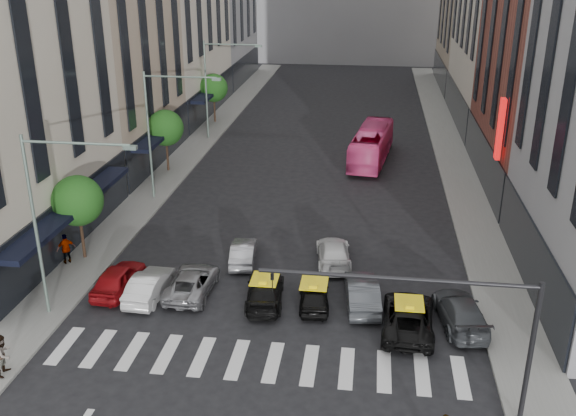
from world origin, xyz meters
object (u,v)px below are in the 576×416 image
at_px(car_red, 119,278).
at_px(pedestrian_far, 66,249).
at_px(taxi_center, 314,295).
at_px(bus, 372,145).
at_px(streetlamp_mid, 161,119).
at_px(pedestrian_near, 3,354).
at_px(car_white_front, 150,285).
at_px(streetlamp_near, 51,204).
at_px(streetlamp_far, 216,77).
at_px(taxi_left, 265,291).

height_order(car_red, pedestrian_far, pedestrian_far).
bearing_deg(taxi_center, bus, -101.94).
height_order(taxi_center, bus, bus).
distance_m(streetlamp_mid, pedestrian_near, 21.48).
distance_m(taxi_center, pedestrian_near, 14.39).
distance_m(streetlamp_mid, taxi_center, 18.76).
bearing_deg(car_red, car_white_front, 168.57).
xyz_separation_m(streetlamp_near, taxi_center, (11.94, 2.53, -5.28)).
xyz_separation_m(streetlamp_far, taxi_center, (11.94, -29.47, -5.28)).
distance_m(car_red, car_white_front, 1.89).
relative_size(streetlamp_far, pedestrian_far, 5.09).
bearing_deg(streetlamp_far, streetlamp_near, -90.00).
relative_size(car_white_front, bus, 0.40).
bearing_deg(pedestrian_far, taxi_center, 128.99).
xyz_separation_m(car_red, car_white_front, (1.84, -0.45, -0.04)).
distance_m(car_white_front, pedestrian_near, 8.16).
distance_m(taxi_left, pedestrian_far, 12.13).
distance_m(streetlamp_near, car_white_front, 6.66).
relative_size(streetlamp_near, pedestrian_near, 4.87).
height_order(car_red, bus, bus).
bearing_deg(streetlamp_mid, taxi_left, -54.98).
xyz_separation_m(streetlamp_mid, car_red, (1.63, -13.29, -5.18)).
relative_size(streetlamp_mid, taxi_center, 2.44).
xyz_separation_m(streetlamp_near, pedestrian_near, (-0.36, -4.93, -4.83)).
xyz_separation_m(car_white_front, bus, (11.03, 24.71, 0.77)).
relative_size(car_white_front, taxi_center, 1.13).
bearing_deg(bus, streetlamp_far, -11.54).
distance_m(taxi_center, bus, 24.60).
bearing_deg(streetlamp_mid, car_white_front, -75.85).
relative_size(taxi_left, taxi_center, 1.22).
xyz_separation_m(streetlamp_mid, taxi_left, (9.44, -13.48, -5.25)).
bearing_deg(streetlamp_near, car_red, 59.05).
bearing_deg(streetlamp_mid, car_red, -83.02).
xyz_separation_m(car_white_front, taxi_center, (8.48, 0.26, -0.06)).
bearing_deg(pedestrian_near, car_red, -16.08).
height_order(streetlamp_mid, streetlamp_far, same).
bearing_deg(bus, streetlamp_near, 69.32).
distance_m(streetlamp_near, bus, 30.95).
xyz_separation_m(bus, pedestrian_far, (-16.89, -21.82, -0.42)).
relative_size(streetlamp_near, pedestrian_far, 5.09).
xyz_separation_m(taxi_center, pedestrian_far, (-14.34, 2.64, 0.41)).
bearing_deg(streetlamp_near, pedestrian_far, 114.88).
xyz_separation_m(streetlamp_mid, car_white_front, (3.46, -13.73, -5.22)).
relative_size(streetlamp_mid, pedestrian_far, 5.09).
bearing_deg(streetlamp_mid, streetlamp_far, 90.00).
relative_size(streetlamp_far, taxi_center, 2.44).
height_order(streetlamp_far, taxi_center, streetlamp_far).
height_order(streetlamp_mid, pedestrian_far, streetlamp_mid).
xyz_separation_m(taxi_left, bus, (5.05, 24.45, 0.80)).
relative_size(streetlamp_near, streetlamp_mid, 1.00).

